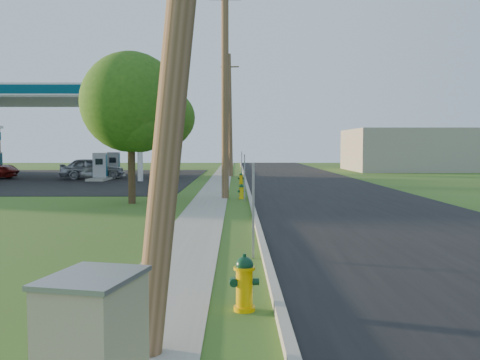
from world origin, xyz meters
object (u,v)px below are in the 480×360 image
(utility_pole_far, at_px, (230,115))
(price_pylon, at_px, (156,89))
(fuel_pump_se, at_px, (113,168))
(tree_lot, at_px, (169,120))
(hydrant_mid, at_px, (241,192))
(fuel_pump_ne, at_px, (100,170))
(hydrant_near, at_px, (244,283))
(car_silver, at_px, (92,168))
(tree_verge, at_px, (133,106))
(utility_pole_mid, at_px, (225,87))
(hydrant_far, at_px, (241,179))

(utility_pole_far, distance_m, price_pylon, 13.11)
(utility_pole_far, distance_m, fuel_pump_se, 9.84)
(tree_lot, distance_m, hydrant_mid, 25.93)
(fuel_pump_ne, bearing_deg, hydrant_near, -72.06)
(fuel_pump_ne, distance_m, car_silver, 1.89)
(tree_lot, xyz_separation_m, car_silver, (-4.32, -10.00, -3.97))
(fuel_pump_se, xyz_separation_m, price_pylon, (5.00, -11.50, 4.71))
(utility_pole_far, relative_size, hydrant_mid, 14.09)
(fuel_pump_se, distance_m, hydrant_mid, 19.67)
(tree_verge, xyz_separation_m, hydrant_mid, (4.41, 1.94, -3.64))
(tree_verge, height_order, hydrant_mid, tree_verge)
(tree_verge, bearing_deg, car_silver, 110.36)
(tree_verge, bearing_deg, fuel_pump_ne, 109.06)
(utility_pole_mid, height_order, price_pylon, utility_pole_mid)
(price_pylon, distance_m, hydrant_far, 7.87)
(utility_pole_mid, relative_size, fuel_pump_ne, 3.06)
(tree_lot, bearing_deg, utility_pole_far, -49.91)
(utility_pole_mid, distance_m, tree_lot, 25.23)
(tree_verge, relative_size, hydrant_far, 8.74)
(tree_lot, height_order, hydrant_mid, tree_lot)
(price_pylon, bearing_deg, fuel_pump_se, 113.50)
(tree_verge, relative_size, car_silver, 1.36)
(utility_pole_mid, xyz_separation_m, hydrant_near, (0.61, -16.39, -4.55))
(tree_lot, bearing_deg, fuel_pump_ne, -106.03)
(fuel_pump_se, bearing_deg, utility_pole_mid, -62.37)
(price_pylon, bearing_deg, utility_pole_far, 72.67)
(utility_pole_far, relative_size, car_silver, 2.10)
(hydrant_near, distance_m, car_silver, 32.73)
(hydrant_mid, bearing_deg, tree_verge, -156.24)
(fuel_pump_ne, relative_size, car_silver, 0.71)
(tree_lot, bearing_deg, price_pylon, -85.02)
(hydrant_far, bearing_deg, tree_lot, 112.47)
(tree_lot, xyz_separation_m, hydrant_near, (6.18, -41.00, -4.34))
(car_silver, bearing_deg, price_pylon, -160.08)
(fuel_pump_ne, distance_m, hydrant_near, 30.89)
(price_pylon, height_order, car_silver, price_pylon)
(tree_verge, bearing_deg, utility_pole_far, 79.60)
(hydrant_far, bearing_deg, price_pylon, -141.27)
(fuel_pump_se, height_order, hydrant_near, fuel_pump_se)
(utility_pole_mid, xyz_separation_m, utility_pole_far, (0.00, 18.00, -0.15))
(tree_verge, height_order, tree_lot, tree_lot)
(car_silver, bearing_deg, hydrant_far, -130.03)
(utility_pole_far, bearing_deg, hydrant_mid, -87.71)
(tree_verge, xyz_separation_m, hydrant_far, (4.47, 11.35, -3.62))
(hydrant_mid, bearing_deg, tree_lot, 104.26)
(utility_pole_far, height_order, hydrant_far, utility_pole_far)
(utility_pole_far, bearing_deg, hydrant_near, -88.98)
(hydrant_mid, bearing_deg, car_silver, 125.72)
(tree_lot, relative_size, hydrant_far, 10.43)
(utility_pole_mid, bearing_deg, hydrant_far, 85.15)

